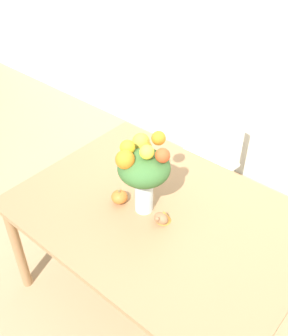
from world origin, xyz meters
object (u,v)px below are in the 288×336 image
at_px(dining_chair_near_window, 206,158).
at_px(flower_vase, 143,169).
at_px(pumpkin, 119,197).
at_px(turkey_figurine, 163,217).

bearing_deg(dining_chair_near_window, flower_vase, -71.92).
relative_size(flower_vase, pumpkin, 4.76).
distance_m(pumpkin, turkey_figurine, 0.27).
bearing_deg(flower_vase, pumpkin, -158.27).
xyz_separation_m(turkey_figurine, dining_chair_near_window, (-0.31, 0.92, -0.29)).
bearing_deg(pumpkin, dining_chair_near_window, 92.41).
distance_m(flower_vase, dining_chair_near_window, 1.06).
relative_size(turkey_figurine, dining_chair_near_window, 0.12).
distance_m(turkey_figurine, dining_chair_near_window, 1.02).
relative_size(pumpkin, dining_chair_near_window, 0.10).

